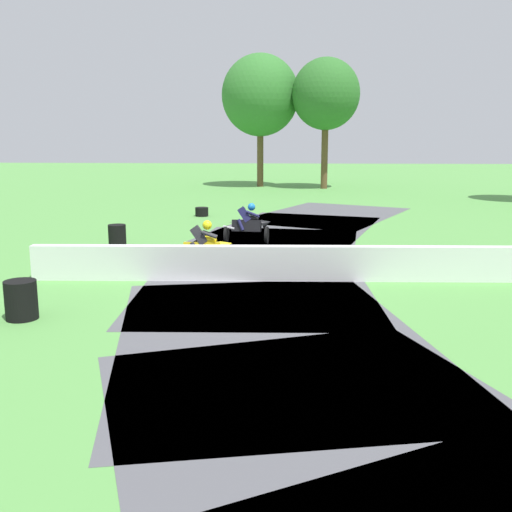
% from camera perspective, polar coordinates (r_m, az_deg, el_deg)
% --- Properties ---
extents(ground_plane, '(120.00, 120.00, 0.00)m').
position_cam_1_polar(ground_plane, '(15.63, -0.08, -2.29)').
color(ground_plane, '#569947').
extents(track_asphalt, '(11.05, 35.35, 0.01)m').
position_cam_1_polar(track_asphalt, '(15.66, 5.02, -2.29)').
color(track_asphalt, '#515156').
rests_on(track_asphalt, ground).
extents(safety_barrier, '(22.30, 1.03, 0.90)m').
position_cam_1_polar(safety_barrier, '(16.34, 19.24, -0.71)').
color(safety_barrier, white).
rests_on(safety_barrier, ground).
extents(motorcycle_lead_black, '(1.71, 0.88, 1.43)m').
position_cam_1_polar(motorcycle_lead_black, '(20.82, -0.67, 3.01)').
color(motorcycle_lead_black, black).
rests_on(motorcycle_lead_black, ground).
extents(motorcycle_chase_yellow, '(1.68, 0.73, 1.42)m').
position_cam_1_polar(motorcycle_chase_yellow, '(16.65, -4.82, 0.86)').
color(motorcycle_chase_yellow, black).
rests_on(motorcycle_chase_yellow, ground).
extents(tire_stack_near, '(0.59, 0.59, 0.40)m').
position_cam_1_polar(tire_stack_near, '(27.69, -5.11, 4.16)').
color(tire_stack_near, black).
rests_on(tire_stack_near, ground).
extents(tire_stack_mid_a, '(0.57, 0.57, 0.80)m').
position_cam_1_polar(tire_stack_mid_a, '(20.24, -12.90, 1.76)').
color(tire_stack_mid_a, black).
rests_on(tire_stack_mid_a, ground).
extents(tire_stack_mid_b, '(0.65, 0.65, 0.80)m').
position_cam_1_polar(tire_stack_mid_b, '(13.22, -21.19, -3.87)').
color(tire_stack_mid_b, black).
rests_on(tire_stack_mid_b, ground).
extents(tree_far_left, '(5.28, 5.28, 9.00)m').
position_cam_1_polar(tree_far_left, '(42.87, 0.41, 14.84)').
color(tree_far_left, brown).
rests_on(tree_far_left, ground).
extents(tree_mid_rise, '(4.46, 4.46, 8.56)m').
position_cam_1_polar(tree_mid_rise, '(41.52, 6.58, 14.84)').
color(tree_mid_rise, brown).
rests_on(tree_mid_rise, ground).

